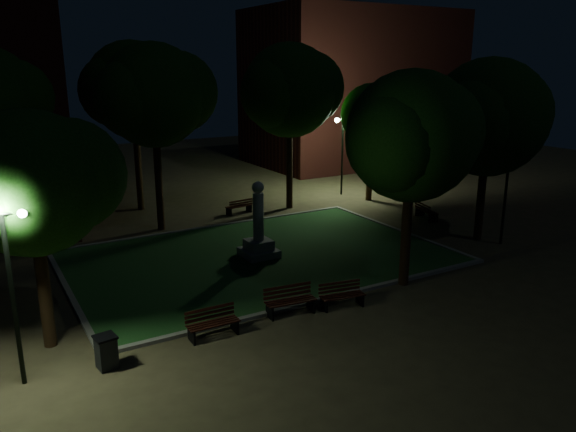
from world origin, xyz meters
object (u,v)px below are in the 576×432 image
object	(u,v)px
bench_west_near	(213,324)
trash_bin	(106,352)
bench_near_left	(290,301)
bench_near_right	(342,296)
bench_right_side	(426,211)
monument	(259,236)
bench_far_side	(240,207)

from	to	relation	value
bench_west_near	trash_bin	distance (m)	3.16
bench_west_near	bench_near_left	bearing A→B (deg)	4.73
bench_near_right	trash_bin	world-z (taller)	trash_bin
bench_near_right	bench_right_side	distance (m)	12.29
bench_near_right	trash_bin	xyz separation A→B (m)	(-7.71, -0.04, 0.08)
bench_near_right	bench_right_side	size ratio (longest dim) A/B	0.95
bench_near_right	bench_west_near	world-z (taller)	bench_west_near
bench_west_near	trash_bin	world-z (taller)	trash_bin
bench_near_right	bench_west_near	bearing A→B (deg)	-172.50
monument	bench_right_side	bearing A→B (deg)	5.55
bench_far_side	monument	bearing A→B (deg)	62.97
bench_right_side	bench_near_right	bearing A→B (deg)	138.18
bench_west_near	bench_far_side	bearing A→B (deg)	61.99
monument	bench_far_side	distance (m)	7.31
bench_near_left	trash_bin	xyz separation A→B (m)	(-5.94, -0.45, 0.04)
monument	trash_bin	size ratio (longest dim) A/B	3.44
bench_west_near	trash_bin	size ratio (longest dim) A/B	1.69
bench_west_near	monument	bearing A→B (deg)	52.18
trash_bin	bench_right_side	bearing A→B (deg)	20.83
bench_near_left	bench_west_near	world-z (taller)	bench_near_left
bench_west_near	trash_bin	xyz separation A→B (m)	(-3.15, -0.26, 0.07)
bench_right_side	trash_bin	world-z (taller)	trash_bin
monument	trash_bin	xyz separation A→B (m)	(-7.59, -5.82, -0.48)
bench_west_near	bench_right_side	xyz separation A→B (m)	(14.80, 6.57, 0.00)
bench_near_left	bench_near_right	size ratio (longest dim) A/B	1.09
trash_bin	bench_near_left	bearing A→B (deg)	4.35
bench_near_right	bench_far_side	distance (m)	12.87
monument	bench_west_near	xyz separation A→B (m)	(-4.43, -5.57, -0.55)
bench_near_left	bench_far_side	size ratio (longest dim) A/B	1.12
bench_right_side	bench_far_side	xyz separation A→B (m)	(-7.97, 5.88, -0.02)
bench_west_near	bench_far_side	world-z (taller)	bench_west_near
bench_right_side	bench_west_near	bearing A→B (deg)	128.60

